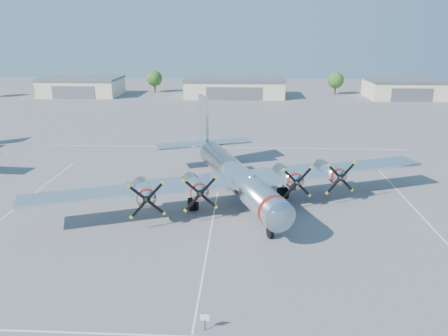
{
  "coord_description": "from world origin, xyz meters",
  "views": [
    {
      "loc": [
        3.23,
        -45.3,
        18.93
      ],
      "look_at": [
        0.79,
        3.73,
        3.2
      ],
      "focal_mm": 35.0,
      "sensor_mm": 36.0,
      "label": 1
    }
  ],
  "objects_px": {
    "tree_east": "(336,80)",
    "info_placard": "(205,319)",
    "tree_west": "(154,78)",
    "hangar_west": "(82,86)",
    "hangar_east": "(403,88)",
    "hangar_center": "(235,87)",
    "main_bomber_b29": "(234,198)"
  },
  "relations": [
    {
      "from": "info_placard",
      "to": "main_bomber_b29",
      "type": "bearing_deg",
      "value": 92.71
    },
    {
      "from": "hangar_east",
      "to": "tree_east",
      "type": "height_order",
      "value": "tree_east"
    },
    {
      "from": "hangar_west",
      "to": "tree_east",
      "type": "xyz_separation_m",
      "value": [
        75.0,
        6.04,
        1.51
      ]
    },
    {
      "from": "hangar_west",
      "to": "tree_west",
      "type": "relative_size",
      "value": 3.4
    },
    {
      "from": "hangar_west",
      "to": "tree_west",
      "type": "xyz_separation_m",
      "value": [
        20.0,
        8.04,
        1.51
      ]
    },
    {
      "from": "hangar_west",
      "to": "hangar_center",
      "type": "distance_m",
      "value": 45.0
    },
    {
      "from": "hangar_center",
      "to": "main_bomber_b29",
      "type": "distance_m",
      "value": 79.81
    },
    {
      "from": "hangar_west",
      "to": "main_bomber_b29",
      "type": "relative_size",
      "value": 0.5
    },
    {
      "from": "hangar_center",
      "to": "info_placard",
      "type": "distance_m",
      "value": 103.29
    },
    {
      "from": "hangar_west",
      "to": "main_bomber_b29",
      "type": "xyz_separation_m",
      "value": [
        47.0,
        -79.74,
        -2.71
      ]
    },
    {
      "from": "hangar_center",
      "to": "info_placard",
      "type": "bearing_deg",
      "value": -89.57
    },
    {
      "from": "tree_west",
      "to": "info_placard",
      "type": "xyz_separation_m",
      "value": [
        25.78,
        -111.3,
        -3.38
      ]
    },
    {
      "from": "tree_east",
      "to": "info_placard",
      "type": "xyz_separation_m",
      "value": [
        -29.22,
        -109.3,
        -3.38
      ]
    },
    {
      "from": "hangar_west",
      "to": "tree_east",
      "type": "bearing_deg",
      "value": 4.6
    },
    {
      "from": "hangar_east",
      "to": "hangar_west",
      "type": "bearing_deg",
      "value": -180.0
    },
    {
      "from": "tree_west",
      "to": "info_placard",
      "type": "distance_m",
      "value": 114.3
    },
    {
      "from": "hangar_west",
      "to": "hangar_east",
      "type": "distance_m",
      "value": 93.0
    },
    {
      "from": "tree_east",
      "to": "info_placard",
      "type": "distance_m",
      "value": 113.19
    },
    {
      "from": "hangar_center",
      "to": "tree_east",
      "type": "relative_size",
      "value": 4.31
    },
    {
      "from": "hangar_east",
      "to": "tree_west",
      "type": "height_order",
      "value": "tree_west"
    },
    {
      "from": "tree_east",
      "to": "main_bomber_b29",
      "type": "bearing_deg",
      "value": -108.08
    },
    {
      "from": "hangar_center",
      "to": "tree_east",
      "type": "distance_m",
      "value": 30.64
    },
    {
      "from": "tree_west",
      "to": "tree_east",
      "type": "xyz_separation_m",
      "value": [
        55.0,
        -2.0,
        0.0
      ]
    },
    {
      "from": "hangar_east",
      "to": "info_placard",
      "type": "xyz_separation_m",
      "value": [
        -47.22,
        -103.27,
        -1.88
      ]
    },
    {
      "from": "hangar_west",
      "to": "tree_east",
      "type": "height_order",
      "value": "tree_east"
    },
    {
      "from": "main_bomber_b29",
      "to": "hangar_east",
      "type": "bearing_deg",
      "value": 39.59
    },
    {
      "from": "hangar_west",
      "to": "hangar_center",
      "type": "bearing_deg",
      "value": -0.0
    },
    {
      "from": "hangar_east",
      "to": "tree_east",
      "type": "bearing_deg",
      "value": 161.46
    },
    {
      "from": "hangar_west",
      "to": "tree_west",
      "type": "bearing_deg",
      "value": 21.89
    },
    {
      "from": "hangar_center",
      "to": "tree_east",
      "type": "bearing_deg",
      "value": 11.38
    },
    {
      "from": "tree_west",
      "to": "info_placard",
      "type": "bearing_deg",
      "value": -76.96
    },
    {
      "from": "hangar_west",
      "to": "info_placard",
      "type": "xyz_separation_m",
      "value": [
        45.78,
        -103.27,
        -1.88
      ]
    }
  ]
}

